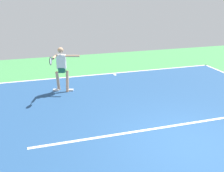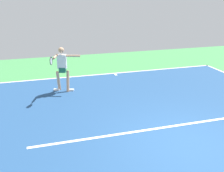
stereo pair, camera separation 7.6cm
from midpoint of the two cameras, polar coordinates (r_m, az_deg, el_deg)
The scene contains 6 objects.
ground_plane at distance 7.02m, azimuth 16.00°, elevation -12.36°, with size 21.58×21.58×0.00m, color #428E4C.
court_surface at distance 7.02m, azimuth 16.01°, elevation -12.34°, with size 10.45×13.06×0.00m, color navy.
court_line_baseline_near at distance 12.44m, azimuth 0.15°, elevation 2.84°, with size 10.45×0.10×0.01m, color white.
court_line_service at distance 7.74m, azimuth 12.10°, elevation -8.72°, with size 7.84×0.10×0.01m, color white.
court_line_centre_mark at distance 12.26m, azimuth 0.42°, elevation 2.58°, with size 0.10×0.30×0.01m, color white.
tennis_player at distance 10.05m, azimuth -11.28°, elevation 4.22°, with size 1.17×1.16×1.75m.
Camera 1 is at (3.48, 4.89, 3.66)m, focal length 41.43 mm.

